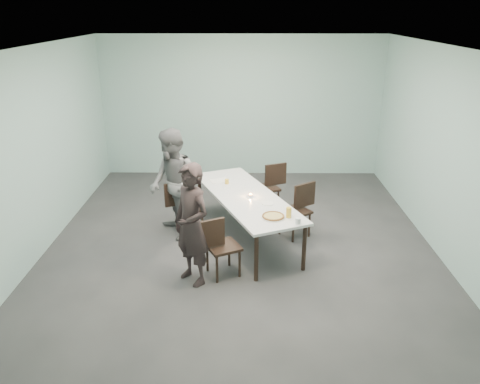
{
  "coord_description": "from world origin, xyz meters",
  "views": [
    {
      "loc": [
        0.07,
        -6.52,
        3.5
      ],
      "look_at": [
        0.0,
        -0.21,
        1.0
      ],
      "focal_mm": 35.0,
      "sensor_mm": 36.0,
      "label": 1
    }
  ],
  "objects_px": {
    "diner_near": "(192,225)",
    "amber_tumbler": "(227,181)",
    "water_tumbler": "(298,221)",
    "table": "(246,199)",
    "chair_near_left": "(218,243)",
    "side_plate": "(268,203)",
    "chair_near_right": "(299,206)",
    "diner_far": "(173,185)",
    "beer_glass": "(289,212)",
    "tealight": "(251,196)",
    "chair_far_left": "(184,202)",
    "chair_far_right": "(270,184)",
    "pizza": "(273,216)"
  },
  "relations": [
    {
      "from": "diner_near",
      "to": "amber_tumbler",
      "type": "bearing_deg",
      "value": 123.22
    },
    {
      "from": "water_tumbler",
      "to": "table",
      "type": "bearing_deg",
      "value": 124.35
    },
    {
      "from": "chair_near_left",
      "to": "water_tumbler",
      "type": "height_order",
      "value": "chair_near_left"
    },
    {
      "from": "diner_near",
      "to": "side_plate",
      "type": "xyz_separation_m",
      "value": [
        1.04,
        0.94,
        -0.08
      ]
    },
    {
      "from": "chair_near_right",
      "to": "diner_far",
      "type": "distance_m",
      "value": 2.06
    },
    {
      "from": "water_tumbler",
      "to": "chair_near_left",
      "type": "bearing_deg",
      "value": -174.96
    },
    {
      "from": "side_plate",
      "to": "table",
      "type": "bearing_deg",
      "value": 134.89
    },
    {
      "from": "beer_glass",
      "to": "tealight",
      "type": "xyz_separation_m",
      "value": [
        -0.53,
        0.76,
        -0.05
      ]
    },
    {
      "from": "chair_far_left",
      "to": "diner_near",
      "type": "height_order",
      "value": "diner_near"
    },
    {
      "from": "chair_far_right",
      "to": "tealight",
      "type": "height_order",
      "value": "chair_far_right"
    },
    {
      "from": "chair_near_left",
      "to": "diner_near",
      "type": "height_order",
      "value": "diner_near"
    },
    {
      "from": "chair_far_left",
      "to": "chair_near_right",
      "type": "xyz_separation_m",
      "value": [
        1.88,
        -0.13,
        0.0
      ]
    },
    {
      "from": "chair_near_left",
      "to": "chair_far_right",
      "type": "relative_size",
      "value": 1.0
    },
    {
      "from": "chair_far_left",
      "to": "side_plate",
      "type": "xyz_separation_m",
      "value": [
        1.35,
        -0.62,
        0.25
      ]
    },
    {
      "from": "pizza",
      "to": "table",
      "type": "bearing_deg",
      "value": 114.86
    },
    {
      "from": "chair_far_left",
      "to": "tealight",
      "type": "bearing_deg",
      "value": -41.97
    },
    {
      "from": "pizza",
      "to": "tealight",
      "type": "bearing_deg",
      "value": 111.99
    },
    {
      "from": "diner_near",
      "to": "diner_far",
      "type": "relative_size",
      "value": 0.95
    },
    {
      "from": "table",
      "to": "chair_far_left",
      "type": "distance_m",
      "value": 1.08
    },
    {
      "from": "chair_far_right",
      "to": "amber_tumbler",
      "type": "distance_m",
      "value": 1.05
    },
    {
      "from": "water_tumbler",
      "to": "pizza",
      "type": "bearing_deg",
      "value": 147.31
    },
    {
      "from": "chair_near_left",
      "to": "beer_glass",
      "type": "xyz_separation_m",
      "value": [
        0.99,
        0.32,
        0.32
      ]
    },
    {
      "from": "tealight",
      "to": "beer_glass",
      "type": "bearing_deg",
      "value": -55.06
    },
    {
      "from": "diner_far",
      "to": "water_tumbler",
      "type": "distance_m",
      "value": 2.19
    },
    {
      "from": "table",
      "to": "pizza",
      "type": "bearing_deg",
      "value": -65.14
    },
    {
      "from": "diner_far",
      "to": "pizza",
      "type": "bearing_deg",
      "value": 32.32
    },
    {
      "from": "diner_near",
      "to": "beer_glass",
      "type": "distance_m",
      "value": 1.39
    },
    {
      "from": "diner_far",
      "to": "chair_near_left",
      "type": "bearing_deg",
      "value": 5.51
    },
    {
      "from": "table",
      "to": "chair_far_right",
      "type": "relative_size",
      "value": 3.15
    },
    {
      "from": "chair_near_right",
      "to": "side_plate",
      "type": "relative_size",
      "value": 4.83
    },
    {
      "from": "pizza",
      "to": "amber_tumbler",
      "type": "bearing_deg",
      "value": 117.47
    },
    {
      "from": "chair_far_left",
      "to": "chair_far_right",
      "type": "distance_m",
      "value": 1.71
    },
    {
      "from": "chair_near_left",
      "to": "chair_far_left",
      "type": "xyz_separation_m",
      "value": [
        -0.63,
        1.43,
        0.0
      ]
    },
    {
      "from": "chair_near_right",
      "to": "diner_near",
      "type": "relative_size",
      "value": 0.52
    },
    {
      "from": "chair_near_right",
      "to": "table",
      "type": "bearing_deg",
      "value": -24.52
    },
    {
      "from": "chair_far_right",
      "to": "diner_near",
      "type": "distance_m",
      "value": 2.73
    },
    {
      "from": "diner_near",
      "to": "pizza",
      "type": "xyz_separation_m",
      "value": [
        1.1,
        0.44,
        -0.07
      ]
    },
    {
      "from": "tealight",
      "to": "amber_tumbler",
      "type": "distance_m",
      "value": 0.7
    },
    {
      "from": "chair_far_left",
      "to": "chair_near_right",
      "type": "bearing_deg",
      "value": -28.11
    },
    {
      "from": "water_tumbler",
      "to": "amber_tumbler",
      "type": "relative_size",
      "value": 1.12
    },
    {
      "from": "diner_near",
      "to": "beer_glass",
      "type": "height_order",
      "value": "diner_near"
    },
    {
      "from": "diner_far",
      "to": "water_tumbler",
      "type": "xyz_separation_m",
      "value": [
        1.87,
        -1.14,
        -0.09
      ]
    },
    {
      "from": "chair_far_left",
      "to": "chair_near_right",
      "type": "relative_size",
      "value": 1.0
    },
    {
      "from": "chair_near_left",
      "to": "chair_near_right",
      "type": "height_order",
      "value": "same"
    },
    {
      "from": "diner_far",
      "to": "diner_near",
      "type": "bearing_deg",
      "value": -8.55
    },
    {
      "from": "chair_near_left",
      "to": "tealight",
      "type": "distance_m",
      "value": 1.2
    },
    {
      "from": "chair_far_right",
      "to": "tealight",
      "type": "xyz_separation_m",
      "value": [
        -0.37,
        -1.25,
        0.27
      ]
    },
    {
      "from": "beer_glass",
      "to": "amber_tumbler",
      "type": "distance_m",
      "value": 1.62
    },
    {
      "from": "pizza",
      "to": "tealight",
      "type": "height_order",
      "value": "tealight"
    },
    {
      "from": "beer_glass",
      "to": "amber_tumbler",
      "type": "relative_size",
      "value": 1.88
    }
  ]
}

